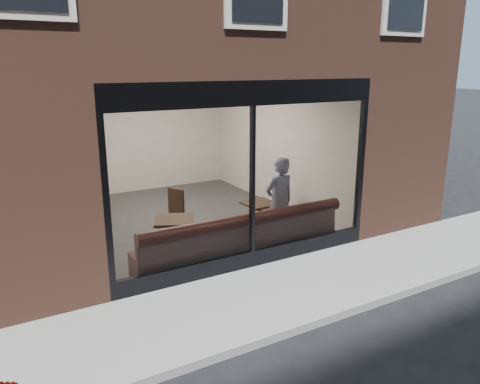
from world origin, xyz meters
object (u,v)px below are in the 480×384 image
cafe_chair_right (273,210)px  cafe_chair_left (171,223)px  banquette (240,247)px  cafe_table_right (260,204)px  person (279,202)px  cafe_table_left (174,220)px

cafe_chair_right → cafe_chair_left: bearing=-23.5°
banquette → cafe_chair_right: banquette is taller
cafe_table_right → cafe_chair_right: 1.28m
banquette → cafe_table_right: size_ratio=6.60×
person → cafe_table_left: 2.05m
banquette → cafe_chair_left: banquette is taller
person → cafe_chair_right: bearing=-124.3°
person → cafe_chair_left: person is taller
cafe_table_left → cafe_table_right: 1.88m
person → cafe_table_right: bearing=-80.6°
person → banquette: bearing=7.6°
cafe_table_right → cafe_chair_left: 1.92m
cafe_table_right → banquette: bearing=-140.5°
cafe_chair_right → cafe_table_left: bearing=2.5°
cafe_chair_left → cafe_chair_right: 2.38m
cafe_chair_left → cafe_chair_right: bearing=147.0°
cafe_table_right → cafe_chair_left: (-1.48, 1.12, -0.50)m
person → cafe_table_right: person is taller
banquette → cafe_chair_right: size_ratio=10.34×
cafe_table_left → cafe_chair_right: cafe_table_left is taller
cafe_table_left → cafe_table_right: (1.88, 0.10, 0.00)m
banquette → cafe_chair_left: (-0.62, 1.83, 0.01)m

